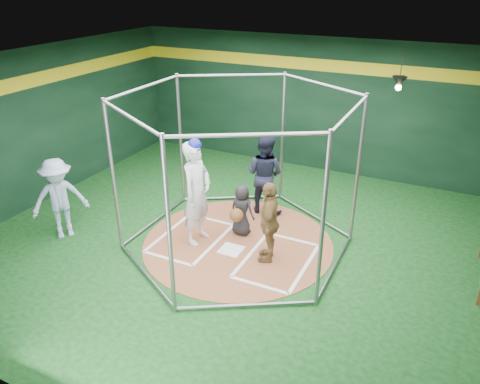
% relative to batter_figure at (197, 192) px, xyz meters
% --- Properties ---
extents(room_shell, '(10.10, 9.10, 3.53)m').
position_rel_batter_figure_xyz_m(room_shell, '(0.77, 0.24, 0.68)').
color(room_shell, '#0C3710').
rests_on(room_shell, ground).
extents(clay_disc, '(3.80, 3.80, 0.01)m').
position_rel_batter_figure_xyz_m(clay_disc, '(0.77, 0.23, -1.07)').
color(clay_disc, '#955536').
rests_on(clay_disc, ground).
extents(home_plate, '(0.43, 0.43, 0.01)m').
position_rel_batter_figure_xyz_m(home_plate, '(0.77, -0.07, -1.06)').
color(home_plate, white).
rests_on(home_plate, clay_disc).
extents(batter_box_left, '(1.17, 1.77, 0.01)m').
position_rel_batter_figure_xyz_m(batter_box_left, '(-0.18, -0.02, -1.06)').
color(batter_box_left, white).
rests_on(batter_box_left, clay_disc).
extents(batter_box_right, '(1.17, 1.77, 0.01)m').
position_rel_batter_figure_xyz_m(batter_box_right, '(1.72, -0.02, -1.06)').
color(batter_box_right, white).
rests_on(batter_box_right, clay_disc).
extents(batting_cage, '(4.05, 4.67, 3.00)m').
position_rel_batter_figure_xyz_m(batting_cage, '(0.77, 0.23, 0.42)').
color(batting_cage, gray).
rests_on(batting_cage, ground).
extents(pendant_lamp_near, '(0.34, 0.34, 0.90)m').
position_rel_batter_figure_xyz_m(pendant_lamp_near, '(2.97, 3.83, 1.66)').
color(pendant_lamp_near, black).
rests_on(pendant_lamp_near, room_shell).
extents(batter_figure, '(0.52, 0.77, 2.16)m').
position_rel_batter_figure_xyz_m(batter_figure, '(0.00, 0.00, 0.00)').
color(batter_figure, silver).
rests_on(batter_figure, clay_disc).
extents(visitor_leopard, '(0.63, 0.99, 1.58)m').
position_rel_batter_figure_xyz_m(visitor_leopard, '(1.53, -0.01, -0.28)').
color(visitor_leopard, '#A47D46').
rests_on(visitor_leopard, clay_disc).
extents(catcher_figure, '(0.57, 0.59, 1.09)m').
position_rel_batter_figure_xyz_m(catcher_figure, '(0.67, 0.60, -0.52)').
color(catcher_figure, black).
rests_on(catcher_figure, clay_disc).
extents(umpire, '(0.95, 0.78, 1.81)m').
position_rel_batter_figure_xyz_m(umpire, '(0.69, 1.74, -0.16)').
color(umpire, black).
rests_on(umpire, clay_disc).
extents(bystander_blue, '(1.17, 1.25, 1.69)m').
position_rel_batter_figure_xyz_m(bystander_blue, '(-2.57, -1.04, -0.23)').
color(bystander_blue, '#94A6C4').
rests_on(bystander_blue, ground).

